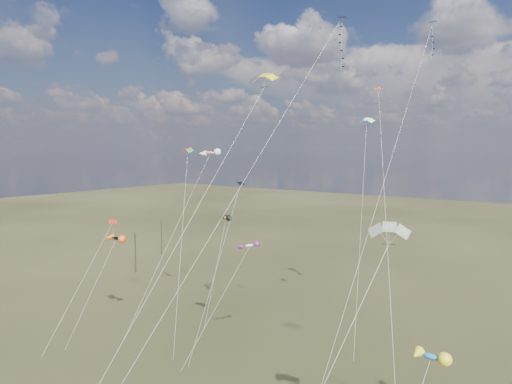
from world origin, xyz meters
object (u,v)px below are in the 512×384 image
Objects in this scene: utility_pole_far at (161,236)px; novelty_black_orange at (115,238)px; parafoil_yellow at (263,77)px; utility_pole_near at (135,252)px; diamond_black_high at (325,68)px.

novelty_black_orange is (26.20, -32.05, 7.79)m from utility_pole_far.
parafoil_yellow is 2.54× the size of novelty_black_orange.
utility_pole_far is (-8.00, 14.00, 0.00)m from utility_pole_near.
parafoil_yellow is (54.02, -35.86, 26.82)m from utility_pole_far.
utility_pole_near is at bearing 154.59° from parafoil_yellow.
utility_pole_near is 0.64× the size of novelty_black_orange.
novelty_black_orange reaches higher than utility_pole_near.
parafoil_yellow reaches higher than novelty_black_orange.
diamond_black_high reaches higher than utility_pole_near.
utility_pole_far is 0.25× the size of parafoil_yellow.
diamond_black_high reaches higher than utility_pole_far.
utility_pole_far is at bearing 152.32° from diamond_black_high.
utility_pole_near is at bearing 161.95° from diamond_black_high.
utility_pole_far is 0.21× the size of diamond_black_high.
utility_pole_near and utility_pole_far have the same top height.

